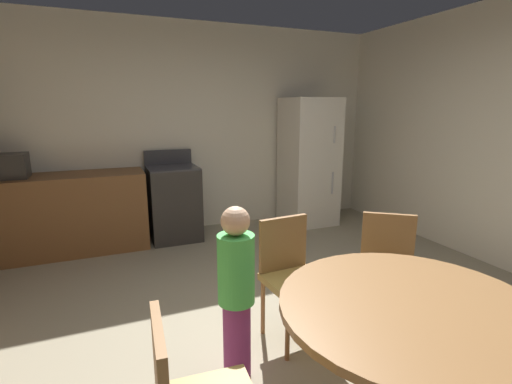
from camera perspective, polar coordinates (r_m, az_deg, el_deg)
ground_plane at (r=2.82m, az=4.06°, el=-22.74°), size 14.00×14.00×0.00m
wall_back at (r=5.11m, az=-10.74°, el=9.39°), size 5.69×0.12×2.70m
kitchen_counter at (r=4.78m, az=-28.11°, el=-3.11°), size 1.93×0.60×0.90m
oven_range at (r=4.81m, az=-12.40°, el=-1.55°), size 0.60×0.60×1.10m
refrigerator at (r=5.33m, az=8.04°, el=4.54°), size 0.68×0.68×1.76m
microwave at (r=4.74m, az=-34.01°, el=3.27°), size 0.44×0.32×0.26m
dining_table at (r=2.00m, az=22.07°, el=-19.29°), size 1.21×1.21×0.76m
chair_north at (r=2.72m, az=5.36°, el=-11.91°), size 0.43×0.43×0.87m
chair_northeast at (r=2.95m, az=19.38°, el=-10.64°), size 0.56×0.56×0.87m
person_child at (r=2.30m, az=-3.02°, el=-14.62°), size 0.31×0.31×1.09m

